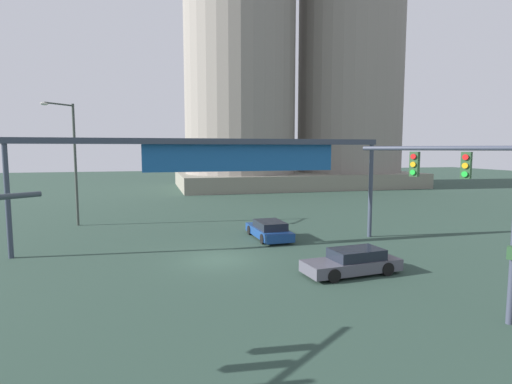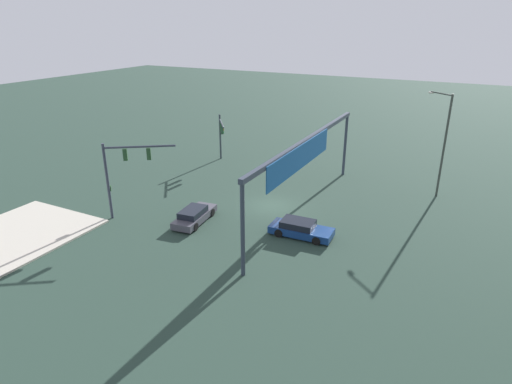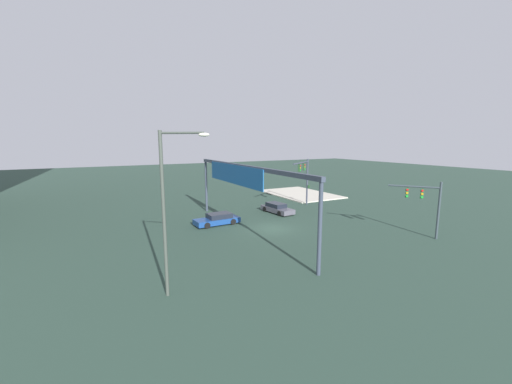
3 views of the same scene
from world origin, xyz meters
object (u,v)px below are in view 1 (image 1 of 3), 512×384
at_px(traffic_signal_near_corner, 474,195).
at_px(streetlamp_curved_arm, 72,156).
at_px(sedan_car_approaching, 269,230).
at_px(sedan_car_waiting_far, 353,262).

xyz_separation_m(traffic_signal_near_corner, streetlamp_curved_arm, (-16.83, 22.04, 1.06)).
bearing_deg(sedan_car_approaching, traffic_signal_near_corner, -168.81).
bearing_deg(sedan_car_approaching, streetlamp_curved_arm, 56.30).
relative_size(traffic_signal_near_corner, streetlamp_curved_arm, 0.68).
xyz_separation_m(sedan_car_approaching, sedan_car_waiting_far, (1.68, -8.53, -0.00)).
distance_m(streetlamp_curved_arm, sedan_car_approaching, 16.36).
distance_m(streetlamp_curved_arm, sedan_car_waiting_far, 22.93).
height_order(traffic_signal_near_corner, streetlamp_curved_arm, streetlamp_curved_arm).
height_order(traffic_signal_near_corner, sedan_car_approaching, traffic_signal_near_corner).
bearing_deg(sedan_car_waiting_far, streetlamp_curved_arm, -54.05).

